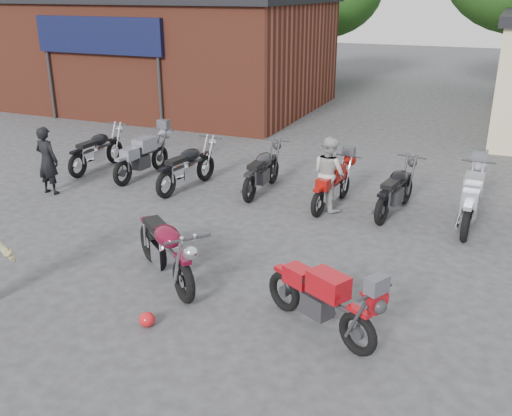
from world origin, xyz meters
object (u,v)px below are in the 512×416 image
at_px(helmet, 147,319).
at_px(person_light, 329,173).
at_px(row_bike_3, 262,168).
at_px(row_bike_2, 187,164).
at_px(row_bike_1, 142,154).
at_px(row_bike_0, 97,148).
at_px(row_bike_5, 396,187).
at_px(vintage_motorcycle, 165,245).
at_px(sportbike, 321,296).
at_px(row_bike_6, 471,197).
at_px(person_dark, 47,161).
at_px(row_bike_4, 332,183).

height_order(helmet, person_light, person_light).
bearing_deg(row_bike_3, row_bike_2, 104.29).
xyz_separation_m(person_light, row_bike_1, (-4.90, 0.28, -0.20)).
relative_size(row_bike_0, row_bike_5, 1.01).
bearing_deg(row_bike_1, row_bike_5, -85.82).
distance_m(helmet, row_bike_3, 5.96).
height_order(vintage_motorcycle, row_bike_0, vintage_motorcycle).
bearing_deg(row_bike_3, row_bike_1, 91.61).
bearing_deg(vintage_motorcycle, sportbike, 29.09).
bearing_deg(vintage_motorcycle, row_bike_5, 96.06).
xyz_separation_m(row_bike_5, row_bike_6, (1.49, -0.14, 0.04)).
xyz_separation_m(row_bike_0, row_bike_2, (2.92, -0.40, 0.01)).
height_order(person_dark, row_bike_6, person_dark).
height_order(sportbike, row_bike_0, row_bike_0).
bearing_deg(row_bike_6, person_dark, 101.98).
relative_size(row_bike_3, row_bike_6, 0.94).
xyz_separation_m(helmet, row_bike_4, (1.04, 5.61, 0.43)).
distance_m(person_dark, row_bike_2, 3.18).
bearing_deg(row_bike_5, helmet, 166.72).
height_order(row_bike_0, row_bike_6, row_bike_6).
height_order(vintage_motorcycle, row_bike_1, vintage_motorcycle).
xyz_separation_m(row_bike_4, row_bike_5, (1.33, 0.15, 0.05)).
bearing_deg(helmet, row_bike_5, 67.58).
bearing_deg(sportbike, person_dark, -174.86).
distance_m(helmet, row_bike_1, 6.97).
height_order(row_bike_4, row_bike_6, row_bike_6).
distance_m(person_dark, row_bike_3, 4.92).
bearing_deg(person_light, helmet, 112.89).
distance_m(row_bike_1, row_bike_5, 6.28).
bearing_deg(row_bike_3, row_bike_5, -93.77).
relative_size(sportbike, row_bike_6, 0.92).
xyz_separation_m(row_bike_2, row_bike_6, (6.30, 0.19, 0.02)).
bearing_deg(person_light, row_bike_3, 19.07).
relative_size(sportbike, row_bike_1, 0.95).
bearing_deg(row_bike_4, row_bike_3, 87.99).
relative_size(row_bike_1, row_bike_3, 1.02).
relative_size(row_bike_4, row_bike_5, 0.92).
height_order(person_light, row_bike_6, person_light).
relative_size(sportbike, row_bike_2, 0.94).
distance_m(sportbike, row_bike_1, 7.90).
bearing_deg(row_bike_6, row_bike_3, 87.55).
distance_m(person_light, row_bike_5, 1.42).
distance_m(vintage_motorcycle, row_bike_5, 5.31).
xyz_separation_m(person_light, row_bike_3, (-1.72, 0.43, -0.21)).
relative_size(helmet, row_bike_4, 0.13).
height_order(row_bike_1, row_bike_4, row_bike_1).
xyz_separation_m(row_bike_1, row_bike_6, (7.77, -0.13, 0.02)).
bearing_deg(sportbike, helmet, -132.74).
distance_m(person_light, row_bike_3, 1.78).
bearing_deg(sportbike, row_bike_5, 116.20).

